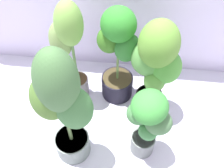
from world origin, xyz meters
TOP-DOWN VIEW (x-y plane):
  - ground_plane at (0.00, 0.00)m, footprint 8.00×8.00m
  - potted_plant_front_left at (-0.26, -0.13)m, footprint 0.46×0.37m
  - potted_plant_front_right at (0.28, -0.06)m, footprint 0.33×0.33m
  - potted_plant_back_center at (0.03, 0.48)m, footprint 0.38×0.29m
  - potted_plant_back_right at (0.32, 0.36)m, footprint 0.43×0.34m
  - potted_plant_back_left at (-0.34, 0.43)m, footprint 0.29×0.23m

SIDE VIEW (x-z plane):
  - ground_plane at x=0.00m, z-range 0.00..0.00m
  - potted_plant_front_right at x=0.28m, z-range 0.08..0.77m
  - potted_plant_back_center at x=0.03m, z-range 0.04..0.96m
  - potted_plant_back_right at x=0.32m, z-range 0.10..1.03m
  - potted_plant_back_left at x=-0.34m, z-range 0.11..1.10m
  - potted_plant_front_left at x=-0.26m, z-range 0.09..1.17m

